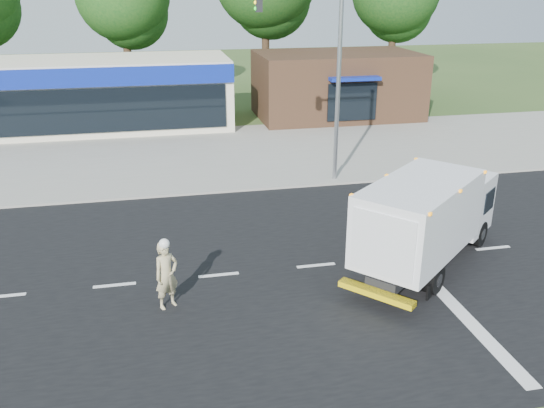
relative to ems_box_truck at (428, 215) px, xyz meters
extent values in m
plane|color=#385123|center=(-3.21, 0.69, -1.69)|extent=(120.00, 120.00, 0.00)
cube|color=black|center=(-3.21, 0.69, -1.69)|extent=(60.00, 14.00, 0.02)
cube|color=gray|center=(-3.21, 8.89, -1.63)|extent=(60.00, 2.40, 0.12)
cube|color=gray|center=(-3.21, 14.69, -1.68)|extent=(60.00, 9.00, 0.02)
cube|color=silver|center=(-12.21, 0.69, -1.67)|extent=(1.20, 0.15, 0.01)
cube|color=silver|center=(-9.21, 0.69, -1.67)|extent=(1.20, 0.15, 0.01)
cube|color=silver|center=(-6.21, 0.69, -1.67)|extent=(1.20, 0.15, 0.01)
cube|color=silver|center=(-3.21, 0.69, -1.67)|extent=(1.20, 0.15, 0.01)
cube|color=silver|center=(-0.21, 0.69, -1.67)|extent=(1.20, 0.15, 0.01)
cube|color=silver|center=(2.79, 0.69, -1.67)|extent=(1.20, 0.15, 0.01)
cube|color=silver|center=(-0.21, -2.31, -1.67)|extent=(0.40, 7.00, 0.01)
cube|color=black|center=(-0.55, -0.48, -1.07)|extent=(3.94, 3.61, 0.31)
cube|color=white|center=(1.84, 1.61, -0.31)|extent=(2.61, 2.62, 1.87)
cube|color=black|center=(2.48, 2.17, -0.13)|extent=(1.22, 1.36, 0.80)
cube|color=white|center=(-0.55, -0.48, 0.18)|extent=(4.77, 4.55, 2.10)
cube|color=silver|center=(-2.24, -1.96, 0.14)|extent=(1.21, 1.38, 1.69)
cube|color=yellow|center=(-2.36, -2.06, -1.20)|extent=(1.64, 1.82, 0.16)
cube|color=orange|center=(-0.55, -0.48, 1.21)|extent=(4.66, 4.46, 0.07)
cylinder|color=black|center=(1.31, 2.27, -1.26)|extent=(0.82, 0.77, 0.86)
cylinder|color=black|center=(2.43, 1.00, -1.26)|extent=(0.82, 0.77, 0.86)
cylinder|color=black|center=(-1.60, -0.22, -1.26)|extent=(0.82, 0.77, 0.86)
cylinder|color=black|center=(-0.43, -1.56, -1.26)|extent=(0.82, 0.77, 0.86)
imported|color=tan|center=(-7.73, -0.77, -0.75)|extent=(0.82, 0.74, 1.88)
sphere|color=white|center=(-7.73, -0.77, 0.16)|extent=(0.28, 0.28, 0.28)
cube|color=beige|center=(-12.21, 20.69, 0.31)|extent=(18.00, 6.00, 4.00)
cube|color=navy|center=(-12.21, 17.64, 1.71)|extent=(18.00, 0.30, 1.00)
cube|color=black|center=(-12.21, 17.64, -0.09)|extent=(17.00, 0.12, 2.40)
cube|color=#382316|center=(3.79, 20.69, 0.31)|extent=(10.00, 6.00, 4.00)
cube|color=navy|center=(3.79, 17.59, 1.21)|extent=(3.00, 1.20, 0.20)
cube|color=black|center=(3.79, 17.64, -0.19)|extent=(3.00, 0.12, 2.20)
cylinder|color=gray|center=(-0.21, 8.29, 2.31)|extent=(0.18, 0.18, 8.00)
cube|color=black|center=(-3.51, 8.29, 5.71)|extent=(0.25, 0.25, 0.70)
cylinder|color=#332114|center=(-9.21, 28.69, 1.74)|extent=(0.56, 0.56, 6.86)
sphere|color=#134315|center=(-8.71, 29.19, 4.38)|extent=(5.10, 5.10, 5.10)
cylinder|color=#332114|center=(0.79, 28.69, 2.23)|extent=(0.56, 0.56, 7.84)
cylinder|color=#332114|center=(10.79, 28.69, 1.81)|extent=(0.56, 0.56, 7.00)
sphere|color=#134315|center=(11.29, 29.19, 4.51)|extent=(5.20, 5.20, 5.20)
camera|label=1|loc=(-7.76, -14.46, 6.47)|focal=38.00mm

